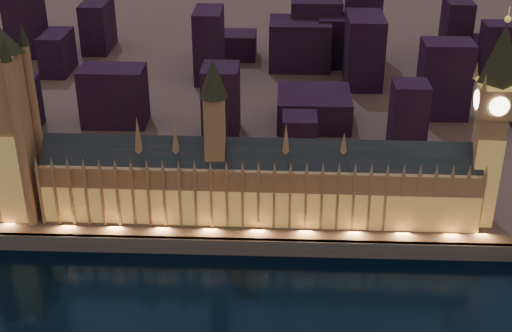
{
  "coord_description": "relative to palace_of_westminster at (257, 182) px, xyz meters",
  "views": [
    {
      "loc": [
        16.55,
        -229.0,
        182.09
      ],
      "look_at": [
        5.0,
        55.0,
        38.0
      ],
      "focal_mm": 50.0,
      "sensor_mm": 36.0,
      "label": 1
    }
  ],
  "objects": [
    {
      "name": "embankment_wall",
      "position": [
        -5.3,
        -20.74,
        -22.37
      ],
      "size": [
        2000.0,
        2.5,
        8.0
      ],
      "primitive_type": "cube",
      "color": "#4E4E54",
      "rests_on": "ground"
    },
    {
      "name": "elizabeth_tower",
      "position": [
        102.7,
        0.18,
        37.79
      ],
      "size": [
        18.0,
        18.0,
        101.05
      ],
      "color": "#9D7849",
      "rests_on": "north_bank"
    },
    {
      "name": "palace_of_westminster",
      "position": [
        0.0,
        0.0,
        0.0
      ],
      "size": [
        202.0,
        22.37,
        78.0
      ],
      "color": "#9D7849",
      "rests_on": "north_bank"
    },
    {
      "name": "victoria_tower",
      "position": [
        -115.3,
        0.18,
        35.44
      ],
      "size": [
        31.68,
        31.68,
        108.98
      ],
      "color": "#9D7849",
      "rests_on": "north_bank"
    },
    {
      "name": "ground_plane",
      "position": [
        -5.3,
        -61.74,
        -26.37
      ],
      "size": [
        2000.0,
        2000.0,
        0.0
      ],
      "primitive_type": "plane",
      "color": "black",
      "rests_on": "ground"
    },
    {
      "name": "city_backdrop",
      "position": [
        33.4,
        186.97,
        4.25
      ],
      "size": [
        472.16,
        215.63,
        88.28
      ],
      "color": "black",
      "rests_on": "north_bank"
    }
  ]
}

